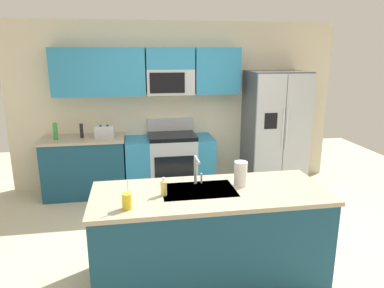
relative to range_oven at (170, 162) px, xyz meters
The scene contains 13 objects.
ground_plane 1.86m from the range_oven, 84.90° to the right, with size 9.00×9.00×0.00m, color beige.
kitchen_wall_unit 1.07m from the range_oven, 86.28° to the left, with size 5.20×0.43×2.60m.
back_counter 1.30m from the range_oven, behind, with size 1.22×0.63×0.90m.
range_oven is the anchor object (origin of this frame).
refrigerator 1.76m from the range_oven, ahead, with size 0.90×0.76×1.85m.
island_counter 2.36m from the range_oven, 86.94° to the right, with size 2.17×0.87×0.90m.
toaster 1.12m from the range_oven, behind, with size 0.28×0.16×0.18m.
pepper_mill 1.42m from the range_oven, behind, with size 0.05×0.05×0.21m, color black.
bottle_green 1.76m from the range_oven, behind, with size 0.06×0.06×0.25m, color green.
sink_faucet 2.25m from the range_oven, 89.14° to the right, with size 0.09×0.21×0.28m.
drink_cup_yellow 2.73m from the range_oven, 103.45° to the right, with size 0.08×0.08×0.25m.
soap_dispenser 2.45m from the range_oven, 97.28° to the right, with size 0.06×0.06×0.17m.
paper_towel_roll 2.38m from the range_oven, 79.00° to the right, with size 0.12×0.12×0.24m, color white.
Camera 1 is at (-0.71, -3.52, 2.15)m, focal length 33.17 mm.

